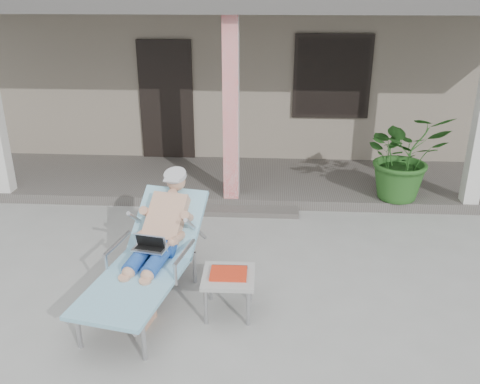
{
  "coord_description": "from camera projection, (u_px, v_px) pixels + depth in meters",
  "views": [
    {
      "loc": [
        0.56,
        -4.92,
        3.1
      ],
      "look_at": [
        0.22,
        0.6,
        0.85
      ],
      "focal_mm": 38.0,
      "sensor_mm": 36.0,
      "label": 1
    }
  ],
  "objects": [
    {
      "name": "potted_palm",
      "position": [
        404.0,
        156.0,
        7.38
      ],
      "size": [
        1.35,
        1.22,
        1.31
      ],
      "primitive_type": "imported",
      "rotation": [
        0.0,
        0.0,
        0.18
      ],
      "color": "#26591E",
      "rests_on": "porch_deck"
    },
    {
      "name": "side_table",
      "position": [
        229.0,
        278.0,
        5.06
      ],
      "size": [
        0.53,
        0.53,
        0.47
      ],
      "rotation": [
        0.0,
        0.0,
        0.01
      ],
      "color": "#A8A7A3",
      "rests_on": "ground"
    },
    {
      "name": "ground",
      "position": [
        217.0,
        281.0,
        5.75
      ],
      "size": [
        60.0,
        60.0,
        0.0
      ],
      "primitive_type": "plane",
      "color": "#9E9E99",
      "rests_on": "ground"
    },
    {
      "name": "lounger",
      "position": [
        151.0,
        229.0,
        5.19
      ],
      "size": [
        1.11,
        2.06,
        1.29
      ],
      "rotation": [
        0.0,
        0.0,
        -0.2
      ],
      "color": "#B7B7BC",
      "rests_on": "ground"
    },
    {
      "name": "porch_step",
      "position": [
        230.0,
        211.0,
        7.44
      ],
      "size": [
        2.0,
        0.3,
        0.07
      ],
      "primitive_type": "cube",
      "color": "#605B56",
      "rests_on": "ground"
    },
    {
      "name": "porch_deck",
      "position": [
        236.0,
        181.0,
        8.49
      ],
      "size": [
        10.0,
        2.0,
        0.15
      ],
      "primitive_type": "cube",
      "color": "#605B56",
      "rests_on": "ground"
    },
    {
      "name": "porch_overhang",
      "position": [
        235.0,
        9.0,
        7.42
      ],
      "size": [
        10.0,
        2.3,
        2.85
      ],
      "color": "silver",
      "rests_on": "porch_deck"
    },
    {
      "name": "house",
      "position": [
        247.0,
        56.0,
        11.12
      ],
      "size": [
        10.4,
        5.4,
        3.3
      ],
      "color": "gray",
      "rests_on": "ground"
    }
  ]
}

